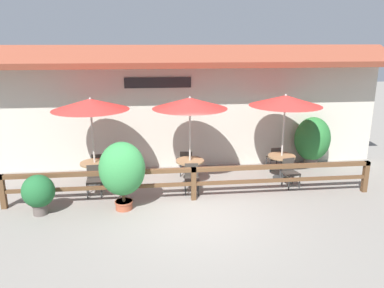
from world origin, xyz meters
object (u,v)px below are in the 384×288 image
object	(u,v)px
patio_umbrella_near	(90,104)
patio_umbrella_middle	(190,103)
chair_middle_wallside	(186,162)
dining_table_far	(281,160)
chair_far_streetside	(290,171)
chair_middle_streetside	(192,177)
patio_umbrella_far	(285,101)
potted_plant_small_flowering	(312,140)
chair_far_wallside	(275,157)
chair_near_wallside	(99,164)
potted_plant_broad_leaf	(122,170)
dining_table_near	(95,167)
chair_near_streetside	(94,179)
potted_plant_corner_fern	(38,192)
dining_table_middle	(190,165)

from	to	relation	value
patio_umbrella_near	patio_umbrella_middle	bearing A→B (deg)	-2.16
chair_middle_wallside	dining_table_far	xyz separation A→B (m)	(3.05, -0.59, 0.13)
chair_far_streetside	chair_middle_streetside	bearing A→B (deg)	170.27
patio_umbrella_far	potted_plant_small_flowering	distance (m)	2.46
dining_table_far	chair_far_streetside	bearing A→B (deg)	-86.78
patio_umbrella_middle	potted_plant_small_flowering	size ratio (longest dim) A/B	1.56
chair_far_wallside	potted_plant_small_flowering	bearing A→B (deg)	-168.35
patio_umbrella_middle	chair_near_wallside	bearing A→B (deg)	165.16
potted_plant_broad_leaf	patio_umbrella_middle	bearing A→B (deg)	40.08
chair_far_wallside	chair_middle_wallside	bearing A→B (deg)	-2.15
dining_table_near	patio_umbrella_middle	bearing A→B (deg)	-2.16
dining_table_far	chair_near_streetside	bearing A→B (deg)	-173.36
chair_near_streetside	potted_plant_corner_fern	bearing A→B (deg)	-140.73
patio_umbrella_near	chair_middle_streetside	world-z (taller)	patio_umbrella_near
chair_near_wallside	patio_umbrella_far	xyz separation A→B (m)	(5.90, -0.63, 2.07)
dining_table_near	chair_near_wallside	distance (m)	0.67
patio_umbrella_near	chair_middle_streetside	distance (m)	3.65
chair_near_wallside	potted_plant_broad_leaf	xyz separation A→B (m)	(0.93, -2.41, 0.62)
chair_middle_streetside	potted_plant_small_flowering	size ratio (longest dim) A/B	0.49
dining_table_near	chair_far_streetside	xyz separation A→B (m)	(5.96, -0.67, -0.13)
dining_table_near	potted_plant_small_flowering	distance (m)	7.53
dining_table_middle	dining_table_far	size ratio (longest dim) A/B	1.00
patio_umbrella_near	chair_middle_wallside	distance (m)	3.60
dining_table_near	chair_middle_streetside	distance (m)	3.01
chair_far_streetside	patio_umbrella_middle	bearing A→B (deg)	156.71
potted_plant_corner_fern	dining_table_near	bearing A→B (deg)	57.09
chair_middle_streetside	potted_plant_broad_leaf	world-z (taller)	potted_plant_broad_leaf
chair_near_streetside	dining_table_far	distance (m)	5.92
patio_umbrella_far	potted_plant_broad_leaf	size ratio (longest dim) A/B	1.49
chair_middle_wallside	patio_umbrella_near	bearing A→B (deg)	22.02
dining_table_near	potted_plant_corner_fern	xyz separation A→B (m)	(-1.18, -1.82, -0.01)
dining_table_middle	potted_plant_corner_fern	xyz separation A→B (m)	(-4.10, -1.71, -0.01)
chair_near_streetside	potted_plant_corner_fern	world-z (taller)	potted_plant_corner_fern
chair_middle_wallside	dining_table_far	size ratio (longest dim) A/B	0.98
patio_umbrella_middle	potted_plant_broad_leaf	size ratio (longest dim) A/B	1.49
patio_umbrella_far	chair_far_streetside	distance (m)	2.19
dining_table_middle	patio_umbrella_middle	bearing A→B (deg)	-90.00
patio_umbrella_middle	dining_table_far	world-z (taller)	patio_umbrella_middle
chair_middle_wallside	patio_umbrella_far	distance (m)	3.73
chair_far_streetside	potted_plant_small_flowering	size ratio (longest dim) A/B	0.49
dining_table_far	potted_plant_broad_leaf	size ratio (longest dim) A/B	0.47
chair_middle_streetside	potted_plant_corner_fern	xyz separation A→B (m)	(-4.07, -0.98, 0.12)
potted_plant_corner_fern	potted_plant_small_flowering	bearing A→B (deg)	19.02
chair_near_streetside	chair_far_wallside	distance (m)	6.05
patio_umbrella_near	chair_near_wallside	xyz separation A→B (m)	(0.03, 0.66, -2.07)
patio_umbrella_middle	potted_plant_broad_leaf	bearing A→B (deg)	-139.92
patio_umbrella_near	chair_near_streetside	world-z (taller)	patio_umbrella_near
dining_table_far	dining_table_near	bearing A→B (deg)	-179.73
chair_far_wallside	potted_plant_broad_leaf	distance (m)	5.60
patio_umbrella_middle	potted_plant_corner_fern	xyz separation A→B (m)	(-4.10, -1.71, -1.95)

